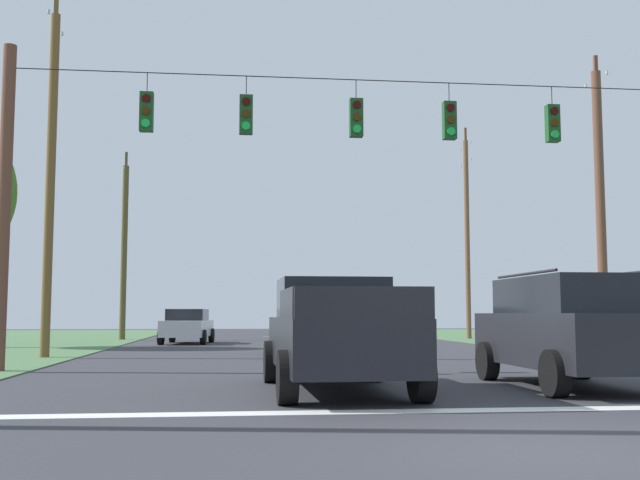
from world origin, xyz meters
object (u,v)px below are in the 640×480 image
(overhead_signal_span, at_px, (355,189))
(suv_black, at_px, (569,328))
(distant_car_far_parked, at_px, (187,326))
(utility_pole_far_left, at_px, (124,247))
(pickup_truck, at_px, (336,334))
(distant_car_oncoming, at_px, (304,330))
(utility_pole_mid_left, at_px, (51,176))
(utility_pole_mid_right, at_px, (600,207))
(utility_pole_far_right, at_px, (467,232))
(distant_car_crossing_white, at_px, (562,326))

(overhead_signal_span, xyz_separation_m, suv_black, (3.12, -4.92, -3.28))
(distant_car_far_parked, height_order, utility_pole_far_left, utility_pole_far_left)
(utility_pole_far_left, bearing_deg, distant_car_far_parked, -54.44)
(pickup_truck, bearing_deg, distant_car_oncoming, 87.49)
(distant_car_oncoming, relative_size, utility_pole_mid_left, 0.38)
(utility_pole_mid_right, xyz_separation_m, utility_pole_far_left, (-17.43, 15.91, -0.10))
(pickup_truck, distance_m, suv_black, 4.28)
(suv_black, distance_m, utility_pole_far_right, 26.94)
(distant_car_oncoming, bearing_deg, distant_car_crossing_white, 30.05)
(utility_pole_mid_right, distance_m, utility_pole_far_left, 23.60)
(overhead_signal_span, xyz_separation_m, utility_pole_far_left, (-8.44, 21.34, 0.37))
(utility_pole_far_right, height_order, utility_pole_mid_left, utility_pole_mid_left)
(overhead_signal_span, xyz_separation_m, utility_pole_mid_right, (8.99, 5.43, 0.47))
(pickup_truck, height_order, utility_pole_far_right, utility_pole_far_right)
(suv_black, xyz_separation_m, distant_car_far_parked, (-8.05, 21.35, -0.27))
(utility_pole_mid_left, bearing_deg, suv_black, -42.08)
(distant_car_crossing_white, height_order, utility_pole_far_left, utility_pole_far_left)
(overhead_signal_span, distance_m, distant_car_oncoming, 7.45)
(pickup_truck, xyz_separation_m, distant_car_far_parked, (-3.77, 21.51, -0.18))
(utility_pole_mid_left, bearing_deg, distant_car_far_parked, 71.84)
(distant_car_crossing_white, bearing_deg, suv_black, -113.52)
(suv_black, relative_size, utility_pole_far_left, 0.50)
(distant_car_oncoming, bearing_deg, utility_pole_far_right, 55.27)
(utility_pole_far_right, bearing_deg, utility_pole_mid_right, -91.21)
(distant_car_crossing_white, height_order, utility_pole_mid_left, utility_pole_mid_left)
(suv_black, height_order, distant_car_oncoming, suv_black)
(pickup_truck, height_order, utility_pole_far_left, utility_pole_far_left)
(overhead_signal_span, bearing_deg, utility_pole_mid_left, 146.76)
(suv_black, relative_size, utility_pole_mid_left, 0.42)
(distant_car_far_parked, bearing_deg, overhead_signal_span, -73.30)
(distant_car_oncoming, distance_m, utility_pole_mid_right, 10.50)
(pickup_truck, relative_size, utility_pole_mid_left, 0.48)
(distant_car_crossing_white, xyz_separation_m, utility_pole_far_left, (-19.48, 8.05, 3.91))
(pickup_truck, bearing_deg, distant_car_crossing_white, 56.40)
(overhead_signal_span, distance_m, distant_car_crossing_white, 17.64)
(distant_car_far_parked, bearing_deg, suv_black, -69.34)
(distant_car_crossing_white, bearing_deg, utility_pole_mid_left, -158.44)
(overhead_signal_span, xyz_separation_m, utility_pole_far_right, (9.32, 20.90, 1.29))
(suv_black, relative_size, distant_car_crossing_white, 1.08)
(suv_black, height_order, utility_pole_far_left, utility_pole_far_left)
(utility_pole_far_left, bearing_deg, pickup_truck, -74.59)
(overhead_signal_span, relative_size, suv_black, 3.49)
(distant_car_crossing_white, distance_m, utility_pole_mid_left, 21.53)
(pickup_truck, height_order, utility_pole_mid_right, utility_pole_mid_right)
(overhead_signal_span, distance_m, pickup_truck, 6.20)
(overhead_signal_span, bearing_deg, pickup_truck, -102.84)
(distant_car_oncoming, distance_m, utility_pole_far_left, 17.19)
(distant_car_crossing_white, relative_size, utility_pole_far_left, 0.46)
(distant_car_crossing_white, height_order, utility_pole_far_right, utility_pole_far_right)
(distant_car_oncoming, xyz_separation_m, utility_pole_mid_left, (-7.85, -0.96, 4.70))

